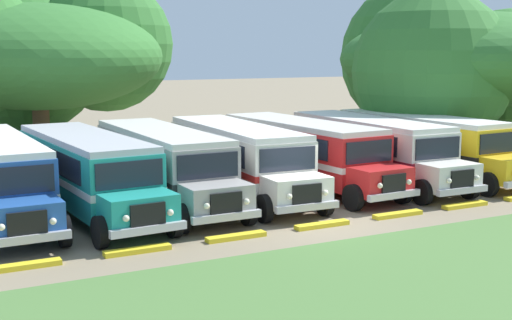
{
  "coord_description": "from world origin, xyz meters",
  "views": [
    {
      "loc": [
        -12.31,
        -19.49,
        5.86
      ],
      "look_at": [
        0.0,
        4.14,
        1.6
      ],
      "focal_mm": 48.22,
      "sensor_mm": 36.0,
      "label": 1
    }
  ],
  "objects_px": {
    "parked_bus_slot_3": "(239,156)",
    "parked_bus_slot_6": "(423,142)",
    "parked_bus_slot_5": "(371,147)",
    "parked_bus_slot_2": "(163,161)",
    "secondary_tree": "(454,62)",
    "parked_bus_slot_1": "(87,169)",
    "parked_bus_slot_4": "(304,150)",
    "broad_shade_tree": "(42,54)"
  },
  "relations": [
    {
      "from": "parked_bus_slot_3",
      "to": "parked_bus_slot_6",
      "type": "height_order",
      "value": "same"
    },
    {
      "from": "parked_bus_slot_5",
      "to": "parked_bus_slot_6",
      "type": "relative_size",
      "value": 0.99
    },
    {
      "from": "parked_bus_slot_3",
      "to": "parked_bus_slot_2",
      "type": "bearing_deg",
      "value": -87.74
    },
    {
      "from": "parked_bus_slot_5",
      "to": "secondary_tree",
      "type": "bearing_deg",
      "value": 120.25
    },
    {
      "from": "parked_bus_slot_1",
      "to": "parked_bus_slot_3",
      "type": "relative_size",
      "value": 1.0
    },
    {
      "from": "parked_bus_slot_4",
      "to": "secondary_tree",
      "type": "relative_size",
      "value": 0.63
    },
    {
      "from": "parked_bus_slot_1",
      "to": "parked_bus_slot_4",
      "type": "relative_size",
      "value": 1.0
    },
    {
      "from": "broad_shade_tree",
      "to": "secondary_tree",
      "type": "relative_size",
      "value": 0.86
    },
    {
      "from": "parked_bus_slot_5",
      "to": "broad_shade_tree",
      "type": "distance_m",
      "value": 19.28
    },
    {
      "from": "parked_bus_slot_1",
      "to": "secondary_tree",
      "type": "distance_m",
      "value": 24.1
    },
    {
      "from": "parked_bus_slot_2",
      "to": "broad_shade_tree",
      "type": "relative_size",
      "value": 0.72
    },
    {
      "from": "parked_bus_slot_1",
      "to": "parked_bus_slot_6",
      "type": "bearing_deg",
      "value": 86.54
    },
    {
      "from": "parked_bus_slot_4",
      "to": "broad_shade_tree",
      "type": "relative_size",
      "value": 0.73
    },
    {
      "from": "parked_bus_slot_2",
      "to": "parked_bus_slot_6",
      "type": "height_order",
      "value": "same"
    },
    {
      "from": "parked_bus_slot_4",
      "to": "parked_bus_slot_5",
      "type": "distance_m",
      "value": 3.27
    },
    {
      "from": "parked_bus_slot_4",
      "to": "parked_bus_slot_5",
      "type": "height_order",
      "value": "same"
    },
    {
      "from": "parked_bus_slot_4",
      "to": "broad_shade_tree",
      "type": "distance_m",
      "value": 17.12
    },
    {
      "from": "parked_bus_slot_3",
      "to": "parked_bus_slot_5",
      "type": "xyz_separation_m",
      "value": [
        6.48,
        -0.35,
        0.0
      ]
    },
    {
      "from": "parked_bus_slot_1",
      "to": "parked_bus_slot_2",
      "type": "distance_m",
      "value": 3.08
    },
    {
      "from": "parked_bus_slot_1",
      "to": "parked_bus_slot_5",
      "type": "bearing_deg",
      "value": 86.37
    },
    {
      "from": "parked_bus_slot_5",
      "to": "parked_bus_slot_2",
      "type": "bearing_deg",
      "value": -91.64
    },
    {
      "from": "secondary_tree",
      "to": "parked_bus_slot_1",
      "type": "bearing_deg",
      "value": -165.65
    },
    {
      "from": "parked_bus_slot_1",
      "to": "parked_bus_slot_5",
      "type": "relative_size",
      "value": 1.01
    },
    {
      "from": "parked_bus_slot_2",
      "to": "broad_shade_tree",
      "type": "height_order",
      "value": "broad_shade_tree"
    },
    {
      "from": "parked_bus_slot_5",
      "to": "broad_shade_tree",
      "type": "xyz_separation_m",
      "value": [
        -11.48,
        14.95,
        4.06
      ]
    },
    {
      "from": "parked_bus_slot_5",
      "to": "parked_bus_slot_6",
      "type": "distance_m",
      "value": 3.08
    },
    {
      "from": "parked_bus_slot_2",
      "to": "parked_bus_slot_4",
      "type": "bearing_deg",
      "value": 91.09
    },
    {
      "from": "parked_bus_slot_6",
      "to": "secondary_tree",
      "type": "bearing_deg",
      "value": 125.85
    },
    {
      "from": "parked_bus_slot_4",
      "to": "parked_bus_slot_6",
      "type": "bearing_deg",
      "value": 82.55
    },
    {
      "from": "parked_bus_slot_3",
      "to": "parked_bus_slot_4",
      "type": "height_order",
      "value": "same"
    },
    {
      "from": "parked_bus_slot_3",
      "to": "broad_shade_tree",
      "type": "xyz_separation_m",
      "value": [
        -5.0,
        14.6,
        4.06
      ]
    },
    {
      "from": "parked_bus_slot_2",
      "to": "parked_bus_slot_6",
      "type": "distance_m",
      "value": 12.83
    },
    {
      "from": "parked_bus_slot_5",
      "to": "secondary_tree",
      "type": "xyz_separation_m",
      "value": [
        10.28,
        5.9,
        3.63
      ]
    },
    {
      "from": "parked_bus_slot_1",
      "to": "parked_bus_slot_5",
      "type": "distance_m",
      "value": 12.81
    },
    {
      "from": "parked_bus_slot_1",
      "to": "parked_bus_slot_6",
      "type": "distance_m",
      "value": 15.89
    },
    {
      "from": "parked_bus_slot_3",
      "to": "broad_shade_tree",
      "type": "height_order",
      "value": "broad_shade_tree"
    },
    {
      "from": "parked_bus_slot_6",
      "to": "broad_shade_tree",
      "type": "relative_size",
      "value": 0.73
    },
    {
      "from": "parked_bus_slot_4",
      "to": "secondary_tree",
      "type": "distance_m",
      "value": 15.0
    },
    {
      "from": "parked_bus_slot_1",
      "to": "broad_shade_tree",
      "type": "distance_m",
      "value": 15.56
    },
    {
      "from": "parked_bus_slot_4",
      "to": "broad_shade_tree",
      "type": "bearing_deg",
      "value": -153.71
    },
    {
      "from": "parked_bus_slot_3",
      "to": "parked_bus_slot_5",
      "type": "distance_m",
      "value": 6.49
    },
    {
      "from": "parked_bus_slot_6",
      "to": "parked_bus_slot_1",
      "type": "bearing_deg",
      "value": -93.02
    }
  ]
}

